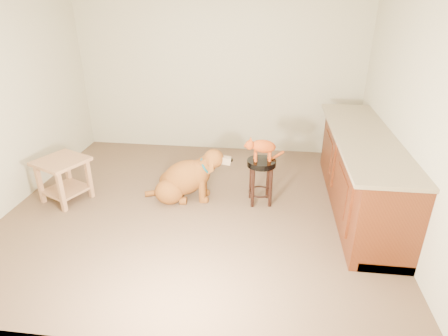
# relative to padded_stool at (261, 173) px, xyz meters

# --- Properties ---
(floor) EXTENTS (4.50, 4.00, 0.01)m
(floor) POSITION_rel_padded_stool_xyz_m (-0.76, -0.25, -0.41)
(floor) COLOR brown
(floor) RESTS_ON ground
(room_shell) EXTENTS (4.54, 4.04, 2.62)m
(room_shell) POSITION_rel_padded_stool_xyz_m (-0.76, -0.25, 1.27)
(room_shell) COLOR #BCB798
(room_shell) RESTS_ON ground
(cabinet_run) EXTENTS (0.70, 2.56, 0.94)m
(cabinet_run) POSITION_rel_padded_stool_xyz_m (1.19, 0.05, 0.03)
(cabinet_run) COLOR #52220E
(cabinet_run) RESTS_ON ground
(padded_stool) EXTENTS (0.35, 0.35, 0.58)m
(padded_stool) POSITION_rel_padded_stool_xyz_m (0.00, 0.00, 0.00)
(padded_stool) COLOR black
(padded_stool) RESTS_ON ground
(wood_stool) EXTENTS (0.43, 0.43, 0.68)m
(wood_stool) POSITION_rel_padded_stool_xyz_m (1.09, 0.29, -0.06)
(wood_stool) COLOR brown
(wood_stool) RESTS_ON ground
(side_table) EXTENTS (0.71, 0.71, 0.56)m
(side_table) POSITION_rel_padded_stool_xyz_m (-2.44, -0.24, -0.04)
(side_table) COLOR #9E6E49
(side_table) RESTS_ON ground
(golden_retriever) EXTENTS (1.15, 0.59, 0.73)m
(golden_retriever) POSITION_rel_padded_stool_xyz_m (-0.95, -0.01, -0.14)
(golden_retriever) COLOR brown
(golden_retriever) RESTS_ON ground
(tabby_kitten) EXTENTS (0.49, 0.25, 0.32)m
(tabby_kitten) POSITION_rel_padded_stool_xyz_m (-0.01, -0.00, 0.34)
(tabby_kitten) COLOR #96380F
(tabby_kitten) RESTS_ON padded_stool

